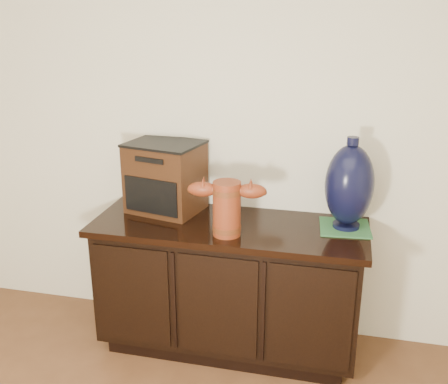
% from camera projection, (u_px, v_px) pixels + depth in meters
% --- Properties ---
extents(sideboard, '(1.46, 0.56, 0.75)m').
position_uv_depth(sideboard, '(229.00, 285.00, 2.90)').
color(sideboard, black).
rests_on(sideboard, ground).
extents(terracotta_vessel, '(0.40, 0.16, 0.28)m').
position_uv_depth(terracotta_vessel, '(227.00, 205.00, 2.60)').
color(terracotta_vessel, maroon).
rests_on(terracotta_vessel, sideboard).
extents(tv_radio, '(0.45, 0.39, 0.39)m').
position_uv_depth(tv_radio, '(165.00, 177.00, 2.92)').
color(tv_radio, '#361C0D').
rests_on(tv_radio, sideboard).
extents(green_mat, '(0.28, 0.28, 0.01)m').
position_uv_depth(green_mat, '(345.00, 227.00, 2.73)').
color(green_mat, '#306C3B').
rests_on(green_mat, sideboard).
extents(lamp_base, '(0.27, 0.27, 0.48)m').
position_uv_depth(lamp_base, '(349.00, 185.00, 2.65)').
color(lamp_base, black).
rests_on(lamp_base, green_mat).
extents(spray_can, '(0.06, 0.06, 0.17)m').
position_uv_depth(spray_can, '(233.00, 201.00, 2.88)').
color(spray_can, '#5B0F18').
rests_on(spray_can, sideboard).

